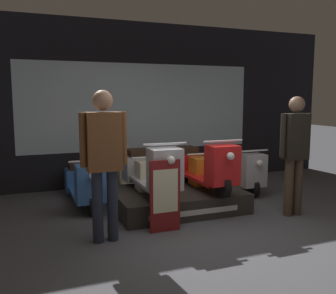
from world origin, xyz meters
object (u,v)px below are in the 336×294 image
(scooter_backrow_0, at_px, (84,183))
(price_sign_board, at_px, (165,196))
(person_left_browsing, at_px, (104,154))
(scooter_backrow_1, at_px, (139,179))
(scooter_display_left, at_px, (150,170))
(scooter_backrow_3, at_px, (233,171))
(person_right_browsing, at_px, (295,147))
(scooter_display_right, at_px, (202,166))
(scooter_backrow_2, at_px, (188,175))

(scooter_backrow_0, xyz_separation_m, price_sign_board, (0.78, -1.68, 0.13))
(scooter_backrow_0, height_order, person_left_browsing, person_left_browsing)
(scooter_backrow_1, bearing_deg, scooter_backrow_0, 180.00)
(scooter_backrow_1, distance_m, person_left_browsing, 2.11)
(person_left_browsing, bearing_deg, scooter_backrow_1, 61.18)
(scooter_backrow_1, distance_m, price_sign_board, 1.70)
(scooter_backrow_0, bearing_deg, price_sign_board, -65.13)
(scooter_display_left, height_order, scooter_backrow_3, scooter_display_left)
(scooter_backrow_0, distance_m, price_sign_board, 1.86)
(scooter_display_left, xyz_separation_m, person_right_browsing, (1.94, -0.90, 0.37))
(scooter_display_right, relative_size, scooter_backrow_3, 1.00)
(scooter_display_left, relative_size, price_sign_board, 1.85)
(scooter_backrow_1, distance_m, person_right_browsing, 2.63)
(scooter_backrow_1, bearing_deg, scooter_backrow_3, 0.00)
(scooter_backrow_1, xyz_separation_m, person_left_browsing, (-0.95, -1.73, 0.74))
(scooter_backrow_1, height_order, price_sign_board, price_sign_board)
(scooter_display_right, relative_size, person_right_browsing, 1.00)
(scooter_display_left, height_order, person_right_browsing, person_right_browsing)
(scooter_display_right, xyz_separation_m, scooter_backrow_3, (1.07, 0.83, -0.31))
(scooter_display_left, distance_m, scooter_backrow_1, 0.88)
(scooter_display_right, relative_size, scooter_backrow_2, 1.00)
(scooter_backrow_3, relative_size, person_right_browsing, 1.00)
(scooter_display_left, height_order, price_sign_board, scooter_display_left)
(scooter_display_left, distance_m, scooter_backrow_3, 2.14)
(scooter_display_left, bearing_deg, price_sign_board, -95.47)
(scooter_display_left, relative_size, scooter_backrow_1, 1.00)
(person_right_browsing, bearing_deg, scooter_display_right, 139.51)
(scooter_backrow_1, height_order, scooter_backrow_2, same)
(person_left_browsing, bearing_deg, price_sign_board, 3.22)
(scooter_backrow_3, distance_m, person_left_browsing, 3.39)
(scooter_display_right, bearing_deg, price_sign_board, -138.37)
(scooter_display_left, distance_m, person_left_browsing, 1.33)
(scooter_backrow_2, distance_m, person_left_browsing, 2.66)
(scooter_backrow_2, bearing_deg, scooter_display_left, -140.71)
(scooter_display_left, distance_m, scooter_backrow_2, 1.34)
(scooter_backrow_3, bearing_deg, scooter_backrow_2, 180.00)
(scooter_display_left, xyz_separation_m, person_left_browsing, (-0.88, -0.90, 0.43))
(scooter_display_left, relative_size, scooter_display_right, 1.00)
(scooter_display_right, height_order, person_right_browsing, person_right_browsing)
(person_left_browsing, bearing_deg, scooter_display_left, 45.79)
(scooter_display_left, distance_m, scooter_display_right, 0.88)
(person_left_browsing, bearing_deg, person_right_browsing, -0.00)
(scooter_display_left, relative_size, scooter_backrow_2, 1.00)
(scooter_backrow_0, xyz_separation_m, person_right_browsing, (2.80, -1.73, 0.67))
(scooter_display_right, xyz_separation_m, person_right_browsing, (1.05, -0.90, 0.37))
(scooter_backrow_1, bearing_deg, person_left_browsing, -118.82)
(scooter_backrow_2, bearing_deg, person_right_browsing, -61.84)
(scooter_display_right, relative_size, person_left_browsing, 0.96)
(scooter_backrow_0, height_order, price_sign_board, price_sign_board)
(scooter_backrow_1, relative_size, person_left_browsing, 0.96)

